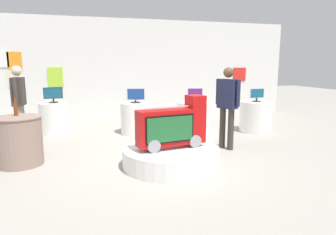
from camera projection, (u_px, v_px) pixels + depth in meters
ground_plane at (156, 159)px, 5.46m from camera, size 30.00×30.00×0.00m
back_wall_display at (121, 70)px, 9.21m from camera, size 11.09×0.13×3.03m
main_display_pedestal at (171, 157)px, 5.08m from camera, size 1.63×1.63×0.31m
novelty_firetruck_tv at (173, 127)px, 5.00m from camera, size 1.19×0.49×0.86m
display_pedestal_left_rear at (256, 117)px, 7.62m from camera, size 0.80×0.80×0.76m
tv_on_left_rear at (257, 95)px, 7.51m from camera, size 0.40×0.21×0.33m
display_pedestal_center_rear at (55, 118)px, 7.41m from camera, size 0.72×0.72×0.76m
tv_on_center_rear at (53, 94)px, 7.31m from camera, size 0.44×0.21×0.37m
display_pedestal_right_rear at (194, 117)px, 7.49m from camera, size 0.85×0.85×0.76m
tv_on_right_rear at (195, 94)px, 7.39m from camera, size 0.37×0.18×0.35m
display_pedestal_far_right at (136, 118)px, 7.40m from camera, size 0.74×0.74×0.76m
tv_on_far_right at (136, 95)px, 7.30m from camera, size 0.43×0.24×0.35m
side_table_round at (19, 140)px, 5.09m from camera, size 0.77×0.77×0.83m
bottle_on_side_table at (16, 109)px, 5.10m from camera, size 0.07×0.07×0.30m
shopper_browsing_near_truck at (19, 101)px, 5.98m from camera, size 0.22×0.56×1.66m
shopper_browsing_rear at (227, 102)px, 5.97m from camera, size 0.35×0.51×1.63m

